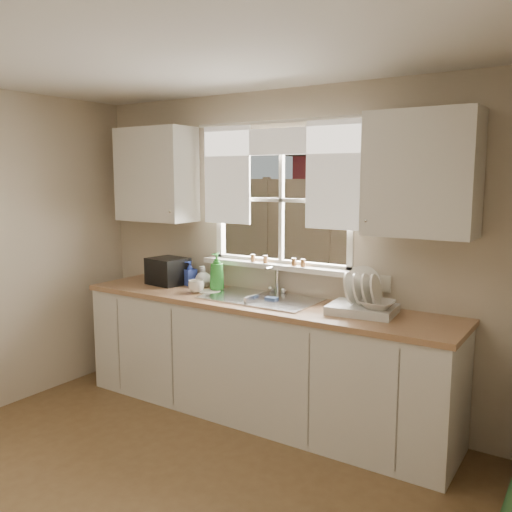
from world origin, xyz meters
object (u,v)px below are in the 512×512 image
Objects in this scene: cup at (196,286)px; black_appliance at (168,271)px; soap_bottle_a at (217,272)px; dish_rack at (363,303)px.

black_appliance is at bearing 139.24° from cup.
soap_bottle_a is at bearing 8.36° from black_appliance.
black_appliance is (-0.43, 0.14, 0.06)m from cup.
soap_bottle_a is at bearing 178.26° from dish_rack.
black_appliance is (-0.53, -0.00, -0.04)m from soap_bottle_a.
soap_bottle_a reaches higher than cup.
black_appliance reaches higher than cup.
soap_bottle_a reaches higher than black_appliance.
soap_bottle_a is 0.20m from cup.
cup is (-1.37, -0.11, -0.02)m from dish_rack.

